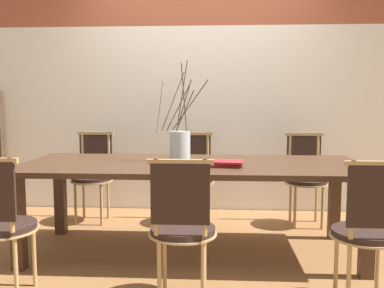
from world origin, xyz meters
TOP-DOWN VIEW (x-y plane):
  - ground_plane at (0.00, 0.00)m, footprint 16.00×16.00m
  - wall_rear at (0.00, 1.38)m, footprint 12.00×0.06m
  - dining_table at (0.00, 0.00)m, footprint 2.66×1.04m
  - chair_near_leftend at (-1.12, -0.86)m, footprint 0.42×0.42m
  - chair_near_left at (-0.01, -0.86)m, footprint 0.42×0.42m
  - chair_near_center at (1.08, -0.86)m, footprint 0.42×0.42m
  - chair_far_leftend at (-1.05, 0.86)m, footprint 0.42×0.42m
  - chair_far_left at (-0.04, 0.86)m, footprint 0.42×0.42m
  - chair_far_center at (1.06, 0.86)m, footprint 0.42×0.42m
  - vase_centerpiece at (-0.10, 0.05)m, footprint 0.39×0.38m
  - book_stack at (0.26, -0.15)m, footprint 0.27×0.21m

SIDE VIEW (x-z plane):
  - ground_plane at x=0.00m, z-range 0.00..0.00m
  - chair_near_leftend at x=-1.12m, z-range 0.04..0.93m
  - chair_near_left at x=-0.01m, z-range 0.04..0.93m
  - chair_near_center at x=1.08m, z-range 0.04..0.93m
  - chair_far_leftend at x=-1.05m, z-range 0.04..0.93m
  - chair_far_left at x=-0.04m, z-range 0.04..0.93m
  - chair_far_center at x=1.06m, z-range 0.04..0.93m
  - dining_table at x=0.00m, z-range 0.28..1.01m
  - book_stack at x=0.26m, z-range 0.73..0.77m
  - vase_centerpiece at x=-0.10m, z-range 0.46..1.26m
  - wall_rear at x=0.00m, z-range 0.00..3.20m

